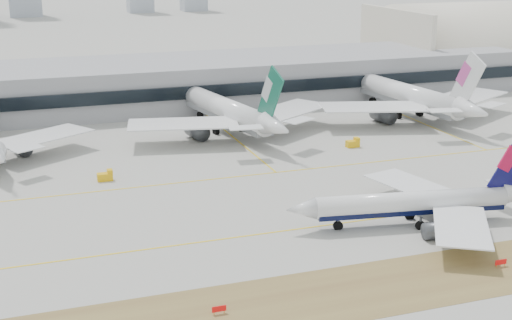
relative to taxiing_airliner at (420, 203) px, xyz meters
name	(u,v)px	position (x,y,z in m)	size (l,w,h in m)	color
ground	(240,226)	(-33.95, 10.22, -4.31)	(3000.00, 3000.00, 0.00)	#9C9992
taxiing_airliner	(420,203)	(0.00, 0.00, 0.00)	(53.02, 45.65, 17.86)	white
widebody_cathay	(230,112)	(-14.61, 79.82, 1.98)	(65.25, 64.66, 23.64)	white
widebody_china_air	(412,97)	(45.61, 79.62, 2.31)	(69.39, 68.30, 24.88)	white
terminal	(136,85)	(-33.95, 125.05, 3.20)	(280.00, 43.10, 15.00)	gray
hangar	(483,71)	(120.62, 145.22, -4.17)	(91.00, 60.00, 60.00)	beige
hold_sign_left	(219,309)	(-47.39, -21.78, -3.43)	(2.20, 0.15, 1.35)	red
hold_sign_right	(501,262)	(2.68, -21.78, -3.43)	(2.20, 0.15, 1.35)	red
gse_c	(353,143)	(12.80, 54.72, -3.26)	(3.55, 2.00, 2.60)	#E8AD0C
gse_b	(106,176)	(-54.88, 47.47, -3.26)	(3.55, 2.00, 2.60)	#E8AD0C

